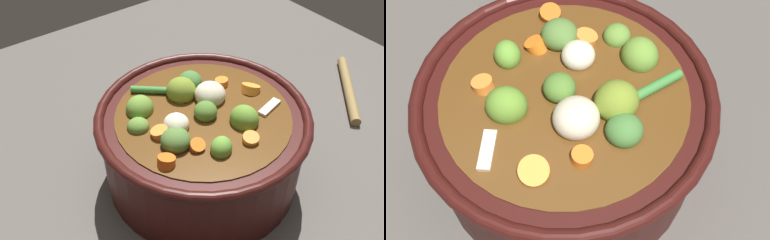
# 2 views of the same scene
# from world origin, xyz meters

# --- Properties ---
(ground_plane) EXTENTS (1.10, 1.10, 0.00)m
(ground_plane) POSITION_xyz_m (0.00, 0.00, 0.00)
(ground_plane) COLOR #514C47
(cooking_pot) EXTENTS (0.30, 0.30, 0.15)m
(cooking_pot) POSITION_xyz_m (0.00, 0.00, 0.07)
(cooking_pot) COLOR #38110F
(cooking_pot) RESTS_ON ground_plane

